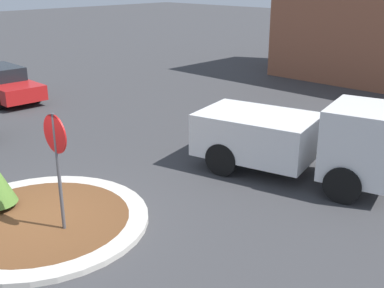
# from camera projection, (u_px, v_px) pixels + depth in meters

# --- Properties ---
(ground_plane) EXTENTS (120.00, 120.00, 0.00)m
(ground_plane) POSITION_uv_depth(u_px,v_px,m) (41.00, 224.00, 10.28)
(ground_plane) COLOR #38383A
(traffic_island) EXTENTS (4.59, 4.59, 0.12)m
(traffic_island) POSITION_uv_depth(u_px,v_px,m) (41.00, 221.00, 10.26)
(traffic_island) COLOR #BCB7AD
(traffic_island) RESTS_ON ground_plane
(stop_sign) EXTENTS (0.78, 0.07, 2.57)m
(stop_sign) POSITION_uv_depth(u_px,v_px,m) (57.00, 152.00, 9.30)
(stop_sign) COLOR #4C4C51
(stop_sign) RESTS_ON ground_plane
(utility_truck) EXTENTS (5.41, 3.09, 2.11)m
(utility_truck) POSITION_uv_depth(u_px,v_px,m) (299.00, 138.00, 12.35)
(utility_truck) COLOR silver
(utility_truck) RESTS_ON ground_plane
(parked_sedan_red) EXTENTS (4.65, 1.90, 1.39)m
(parked_sedan_red) POSITION_uv_depth(u_px,v_px,m) (1.00, 83.00, 20.24)
(parked_sedan_red) COLOR #B21919
(parked_sedan_red) RESTS_ON ground_plane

